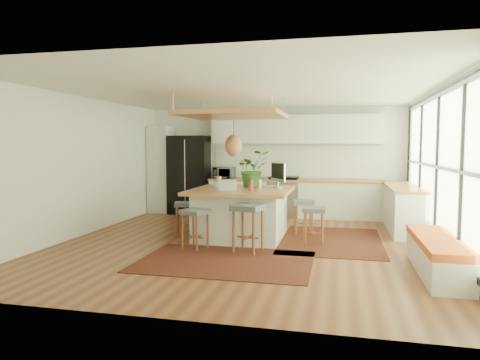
% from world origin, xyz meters
% --- Properties ---
extents(floor, '(7.00, 7.00, 0.00)m').
position_xyz_m(floor, '(0.00, 0.00, 0.00)').
color(floor, '#592C19').
rests_on(floor, ground).
extents(ceiling, '(7.00, 7.00, 0.00)m').
position_xyz_m(ceiling, '(0.00, 0.00, 2.70)').
color(ceiling, white).
rests_on(ceiling, ground).
extents(wall_back, '(6.50, 0.00, 6.50)m').
position_xyz_m(wall_back, '(0.00, 3.50, 1.35)').
color(wall_back, silver).
rests_on(wall_back, ground).
extents(wall_front, '(6.50, 0.00, 6.50)m').
position_xyz_m(wall_front, '(0.00, -3.50, 1.35)').
color(wall_front, silver).
rests_on(wall_front, ground).
extents(wall_left, '(0.00, 7.00, 7.00)m').
position_xyz_m(wall_left, '(-3.25, 0.00, 1.35)').
color(wall_left, silver).
rests_on(wall_left, ground).
extents(wall_right, '(0.00, 7.00, 7.00)m').
position_xyz_m(wall_right, '(3.25, 0.00, 1.35)').
color(wall_right, silver).
rests_on(wall_right, ground).
extents(window_wall, '(0.10, 6.20, 2.60)m').
position_xyz_m(window_wall, '(3.22, 0.00, 1.40)').
color(window_wall, black).
rests_on(window_wall, wall_right).
extents(pantry, '(0.55, 0.60, 2.25)m').
position_xyz_m(pantry, '(-2.95, 3.18, 1.12)').
color(pantry, silver).
rests_on(pantry, floor).
extents(back_counter_base, '(4.20, 0.60, 0.88)m').
position_xyz_m(back_counter_base, '(0.55, 3.18, 0.44)').
color(back_counter_base, silver).
rests_on(back_counter_base, floor).
extents(back_counter_top, '(4.24, 0.64, 0.05)m').
position_xyz_m(back_counter_top, '(0.55, 3.18, 0.90)').
color(back_counter_top, '#9F6038').
rests_on(back_counter_top, back_counter_base).
extents(backsplash, '(4.20, 0.02, 0.80)m').
position_xyz_m(backsplash, '(0.55, 3.48, 1.35)').
color(backsplash, white).
rests_on(backsplash, wall_back).
extents(upper_cabinets, '(4.20, 0.34, 0.70)m').
position_xyz_m(upper_cabinets, '(0.55, 3.32, 2.15)').
color(upper_cabinets, silver).
rests_on(upper_cabinets, wall_back).
extents(range, '(0.76, 0.62, 1.00)m').
position_xyz_m(range, '(0.30, 3.18, 0.50)').
color(range, '#A5A5AA').
rests_on(range, floor).
extents(right_counter_base, '(0.60, 2.50, 0.88)m').
position_xyz_m(right_counter_base, '(2.93, 2.00, 0.44)').
color(right_counter_base, silver).
rests_on(right_counter_base, floor).
extents(right_counter_top, '(0.64, 2.54, 0.05)m').
position_xyz_m(right_counter_top, '(2.93, 2.00, 0.90)').
color(right_counter_top, '#9F6038').
rests_on(right_counter_top, right_counter_base).
extents(window_bench, '(0.52, 2.00, 0.50)m').
position_xyz_m(window_bench, '(2.95, -1.20, 0.25)').
color(window_bench, silver).
rests_on(window_bench, floor).
extents(ceiling_panel, '(1.86, 1.86, 0.80)m').
position_xyz_m(ceiling_panel, '(-0.30, 0.40, 2.05)').
color(ceiling_panel, '#9F6038').
rests_on(ceiling_panel, ceiling).
extents(rug_near, '(2.60, 1.80, 0.01)m').
position_xyz_m(rug_near, '(-0.03, -1.26, 0.01)').
color(rug_near, black).
rests_on(rug_near, floor).
extents(rug_right, '(1.80, 2.60, 0.01)m').
position_xyz_m(rug_right, '(1.51, 0.58, 0.01)').
color(rug_right, black).
rests_on(rug_right, floor).
extents(fridge, '(1.03, 0.82, 2.00)m').
position_xyz_m(fridge, '(-2.15, 3.18, 0.93)').
color(fridge, black).
rests_on(fridge, floor).
extents(island, '(1.85, 1.85, 0.93)m').
position_xyz_m(island, '(-0.17, 0.51, 0.47)').
color(island, '#9F6038').
rests_on(island, floor).
extents(stool_near_left, '(0.51, 0.51, 0.68)m').
position_xyz_m(stool_near_left, '(-0.73, -0.59, 0.35)').
color(stool_near_left, '#4A4D52').
rests_on(stool_near_left, floor).
extents(stool_near_right, '(0.56, 0.56, 0.79)m').
position_xyz_m(stool_near_right, '(0.18, -0.59, 0.35)').
color(stool_near_right, '#4A4D52').
rests_on(stool_near_right, floor).
extents(stool_right_front, '(0.39, 0.39, 0.66)m').
position_xyz_m(stool_right_front, '(1.21, 0.19, 0.35)').
color(stool_right_front, '#4A4D52').
rests_on(stool_right_front, floor).
extents(stool_right_back, '(0.46, 0.46, 0.67)m').
position_xyz_m(stool_right_back, '(0.96, 1.08, 0.35)').
color(stool_right_back, '#4A4D52').
rests_on(stool_right_back, floor).
extents(stool_left_side, '(0.47, 0.47, 0.64)m').
position_xyz_m(stool_left_side, '(-1.33, 0.54, 0.35)').
color(stool_left_side, '#4A4D52').
rests_on(stool_left_side, floor).
extents(laptop, '(0.39, 0.40, 0.23)m').
position_xyz_m(laptop, '(-0.29, -0.02, 1.05)').
color(laptop, '#A5A5AA').
rests_on(laptop, island).
extents(monitor, '(0.48, 0.55, 0.50)m').
position_xyz_m(monitor, '(0.47, 0.89, 1.19)').
color(monitor, '#A5A5AA').
rests_on(monitor, island).
extents(microwave, '(0.53, 0.32, 0.35)m').
position_xyz_m(microwave, '(-1.22, 3.16, 1.10)').
color(microwave, '#A5A5AA').
rests_on(microwave, back_counter_top).
extents(island_plant, '(0.96, 0.97, 0.56)m').
position_xyz_m(island_plant, '(-0.07, 1.02, 1.21)').
color(island_plant, '#1E4C19').
rests_on(island_plant, island).
extents(island_bowl, '(0.25, 0.25, 0.06)m').
position_xyz_m(island_bowl, '(-0.83, 0.95, 0.96)').
color(island_bowl, beige).
rests_on(island_bowl, island).
extents(island_bottle_0, '(0.07, 0.07, 0.19)m').
position_xyz_m(island_bottle_0, '(-0.72, 0.61, 1.03)').
color(island_bottle_0, '#3581D6').
rests_on(island_bottle_0, island).
extents(island_bottle_1, '(0.07, 0.07, 0.19)m').
position_xyz_m(island_bottle_1, '(-0.57, 0.36, 1.03)').
color(island_bottle_1, silver).
rests_on(island_bottle_1, island).
extents(island_bottle_2, '(0.07, 0.07, 0.19)m').
position_xyz_m(island_bottle_2, '(0.08, 0.21, 1.03)').
color(island_bottle_2, '#963241').
rests_on(island_bottle_2, island).
extents(island_bottle_3, '(0.07, 0.07, 0.19)m').
position_xyz_m(island_bottle_3, '(0.18, 0.56, 1.03)').
color(island_bottle_3, beige).
rests_on(island_bottle_3, island).
extents(island_bottle_4, '(0.07, 0.07, 0.19)m').
position_xyz_m(island_bottle_4, '(-0.37, 0.76, 1.03)').
color(island_bottle_4, '#5E9157').
rests_on(island_bottle_4, island).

